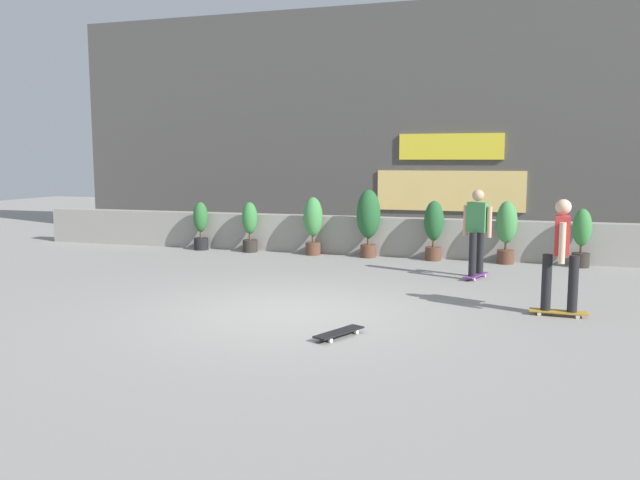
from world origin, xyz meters
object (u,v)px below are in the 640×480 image
object	(u,v)px
potted_plant_2	(313,222)
potted_plant_1	(250,225)
skateboard_near_camera	(339,332)
skater_by_wall_left	(477,229)
potted_plant_4	(434,227)
potted_plant_5	(507,228)
potted_plant_0	(201,225)
potted_plant_3	(368,218)
skater_far_left	(561,252)
potted_plant_6	(582,236)

from	to	relation	value
potted_plant_2	potted_plant_1	bearing A→B (deg)	180.00
skateboard_near_camera	potted_plant_2	bearing A→B (deg)	110.36
potted_plant_2	skater_by_wall_left	world-z (taller)	skater_by_wall_left
skateboard_near_camera	skater_by_wall_left	bearing A→B (deg)	72.94
potted_plant_4	potted_plant_5	world-z (taller)	potted_plant_5
potted_plant_0	skater_by_wall_left	xyz separation A→B (m)	(6.84, -1.98, 0.31)
potted_plant_0	potted_plant_2	distance (m)	2.96
potted_plant_1	skater_by_wall_left	bearing A→B (deg)	-19.76
potted_plant_3	skateboard_near_camera	distance (m)	6.77
skater_far_left	skateboard_near_camera	distance (m)	3.51
potted_plant_0	potted_plant_5	size ratio (longest dim) A/B	0.88
skateboard_near_camera	potted_plant_1	bearing A→B (deg)	121.62
potted_plant_1	skater_by_wall_left	distance (m)	5.86
skater_by_wall_left	potted_plant_1	bearing A→B (deg)	160.24
skater_far_left	potted_plant_4	bearing A→B (deg)	117.11
potted_plant_4	skater_by_wall_left	xyz separation A→B (m)	(1.05, -1.98, 0.19)
potted_plant_1	skater_far_left	xyz separation A→B (m)	(6.83, -4.63, 0.28)
potted_plant_0	potted_plant_1	bearing A→B (deg)	0.00
skater_far_left	potted_plant_2	bearing A→B (deg)	138.35
skater_by_wall_left	skater_far_left	bearing A→B (deg)	-63.51
potted_plant_0	skateboard_near_camera	xyz separation A→B (m)	(5.41, -6.63, -0.57)
potted_plant_2	potted_plant_3	size ratio (longest dim) A/B	0.87
skater_far_left	potted_plant_3	bearing A→B (deg)	129.86
potted_plant_0	potted_plant_4	distance (m)	5.79
potted_plant_1	potted_plant_3	xyz separation A→B (m)	(2.96, -0.00, 0.26)
potted_plant_4	potted_plant_6	distance (m)	3.08
potted_plant_4	skateboard_near_camera	xyz separation A→B (m)	(-0.38, -6.63, -0.69)
potted_plant_1	skater_by_wall_left	size ratio (longest dim) A/B	0.72
potted_plant_0	skater_by_wall_left	world-z (taller)	skater_by_wall_left
potted_plant_3	skater_by_wall_left	bearing A→B (deg)	-37.86
potted_plant_2	potted_plant_4	xyz separation A→B (m)	(2.84, 0.00, -0.02)
potted_plant_3	skateboard_near_camera	xyz separation A→B (m)	(1.12, -6.63, -0.86)
potted_plant_0	skater_by_wall_left	size ratio (longest dim) A/B	0.71
potted_plant_3	skater_far_left	distance (m)	6.03
potted_plant_3	potted_plant_4	xyz separation A→B (m)	(1.50, 0.00, -0.16)
skater_far_left	skater_by_wall_left	size ratio (longest dim) A/B	1.00
potted_plant_6	skateboard_near_camera	world-z (taller)	potted_plant_6
potted_plant_0	potted_plant_6	distance (m)	8.87
potted_plant_0	potted_plant_2	bearing A→B (deg)	-0.00
potted_plant_0	potted_plant_6	world-z (taller)	potted_plant_6
potted_plant_2	potted_plant_3	world-z (taller)	potted_plant_3
potted_plant_3	skater_by_wall_left	distance (m)	3.22
potted_plant_5	skater_far_left	bearing A→B (deg)	-80.08
potted_plant_5	skater_far_left	distance (m)	4.71
potted_plant_3	potted_plant_6	distance (m)	4.58
potted_plant_6	potted_plant_1	bearing A→B (deg)	180.00
skater_by_wall_left	potted_plant_5	bearing A→B (deg)	75.49
potted_plant_4	potted_plant_6	size ratio (longest dim) A/B	1.09
potted_plant_3	potted_plant_4	distance (m)	1.51
skater_far_left	skater_by_wall_left	distance (m)	2.96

